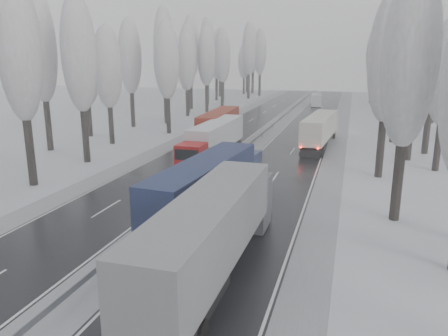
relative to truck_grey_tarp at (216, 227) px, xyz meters
The scene contains 58 objects.
ground 7.73m from the truck_grey_tarp, 139.99° to the right, with size 260.00×260.00×0.00m, color silver.
carriageway_right 25.47m from the truck_grey_tarp, 90.70° to the left, with size 7.50×200.00×0.03m, color black.
carriageway_left 27.67m from the truck_grey_tarp, 113.11° to the left, with size 7.50×200.00×0.03m, color black.
median_slush 26.07m from the truck_grey_tarp, 102.38° to the left, with size 3.00×200.00×0.04m, color #A6A9AE.
shoulder_right 25.89m from the truck_grey_tarp, 79.62° to the left, with size 2.40×200.00×0.04m, color #A6A9AE.
shoulder_left 29.95m from the truck_grey_tarp, 121.89° to the left, with size 2.40×200.00×0.04m, color #A6A9AE.
median_guardrail 26.01m from the truck_grey_tarp, 102.39° to the left, with size 0.12×200.00×0.76m.
tree_16 16.58m from the truck_grey_tarp, 49.26° to the left, with size 3.60×3.60×16.53m.
tree_18 25.39m from the truck_grey_tarp, 68.20° to the left, with size 3.60×3.60×16.58m.
tree_19 30.82m from the truck_grey_tarp, 61.26° to the left, with size 3.60×3.60×14.57m.
tree_20 33.74m from the truck_grey_tarp, 67.98° to the left, with size 3.60×3.60×15.71m.
tree_21 38.59m from the truck_grey_tarp, 67.11° to the left, with size 3.60×3.60×18.62m.
tree_22 43.18m from the truck_grey_tarp, 74.36° to the left, with size 3.60×3.60×15.86m.
tree_23 48.70m from the truck_grey_tarp, 68.45° to the left, with size 3.60×3.60×13.55m.
tree_24 49.11m from the truck_grey_tarp, 75.10° to the left, with size 3.60×3.60×20.49m.
tree_26 58.63m from the truck_grey_tarp, 78.03° to the left, with size 3.60×3.60×18.78m.
tree_27 64.15m from the truck_grey_tarp, 72.46° to the left, with size 3.60×3.60×17.62m.
tree_28 68.87m from the truck_grey_tarp, 80.90° to the left, with size 3.60×3.60×19.62m.
tree_29 74.11m from the truck_grey_tarp, 75.71° to the left, with size 3.60×3.60×18.11m.
tree_30 78.32m from the truck_grey_tarp, 81.87° to the left, with size 3.60×3.60×17.86m.
tree_31 83.30m from the truck_grey_tarp, 78.21° to the left, with size 3.60×3.60×18.58m.
tree_32 85.69m from the truck_grey_tarp, 82.54° to the left, with size 3.60×3.60×17.33m.
tree_33 89.92m from the truck_grey_tarp, 80.88° to the left, with size 3.60×3.60×14.33m.
tree_34 92.62m from the truck_grey_tarp, 83.67° to the left, with size 3.60×3.60×17.63m.
tree_35 98.02m from the truck_grey_tarp, 78.54° to the left, with size 3.60×3.60×18.25m.
tree_36 102.66m from the truck_grey_tarp, 83.55° to the left, with size 3.60×3.60×20.23m.
tree_37 107.39m from the truck_grey_tarp, 80.07° to the left, with size 3.60×3.60×16.37m.
tree_38 113.18m from the truck_grey_tarp, 83.30° to the left, with size 3.60×3.60×17.97m.
tree_39 117.41m from the truck_grey_tarp, 82.16° to the left, with size 3.60×3.60×16.19m.
tree_56 24.78m from the truck_grey_tarp, 151.43° to the left, with size 3.60×3.60×18.12m.
tree_58 29.92m from the truck_grey_tarp, 136.11° to the left, with size 3.60×3.60×17.21m.
tree_59 38.21m from the truck_grey_tarp, 139.88° to the left, with size 3.60×3.60×18.41m.
tree_60 38.25m from the truck_grey_tarp, 128.28° to the left, with size 3.60×3.60×14.84m.
tree_61 44.84m from the truck_grey_tarp, 130.93° to the left, with size 3.60×3.60×13.95m.
tree_62 44.33m from the truck_grey_tarp, 116.53° to the left, with size 3.60×3.60×16.04m.
tree_63 51.70m from the truck_grey_tarp, 122.48° to the left, with size 3.60×3.60×16.88m.
tree_64 54.12m from the truck_grey_tarp, 116.37° to the left, with size 3.60×3.60×15.42m.
tree_65 58.84m from the truck_grey_tarp, 116.20° to the left, with size 3.60×3.60×19.48m.
tree_66 62.78m from the truck_grey_tarp, 112.35° to the left, with size 3.60×3.60×15.23m.
tree_67 67.12m from the truck_grey_tarp, 112.15° to the left, with size 3.60×3.60×17.09m.
tree_68 68.62m from the truck_grey_tarp, 108.96° to the left, with size 3.60×3.60×16.65m.
tree_69 74.22m from the truck_grey_tarp, 111.51° to the left, with size 3.60×3.60×19.35m.
tree_70 78.12m from the truck_grey_tarp, 106.37° to the left, with size 3.60×3.60×17.09m.
tree_71 83.52m from the truck_grey_tarp, 108.74° to the left, with size 3.60×3.60×19.61m.
tree_72 87.66m from the truck_grey_tarp, 106.28° to the left, with size 3.60×3.60×15.11m.
tree_73 92.42m from the truck_grey_tarp, 107.31° to the left, with size 3.60×3.60×17.22m.
tree_74 97.40m from the truck_grey_tarp, 102.30° to the left, with size 3.60×3.60×19.68m.
tree_75 103.47m from the truck_grey_tarp, 106.78° to the left, with size 3.60×3.60×18.60m.
tree_76 106.29m from the truck_grey_tarp, 100.67° to the left, with size 3.60×3.60×18.55m.
tree_77 111.15m from the truck_grey_tarp, 103.14° to the left, with size 3.60×3.60×14.32m.
tree_78 113.47m from the truck_grey_tarp, 101.80° to the left, with size 3.60×3.60×19.55m.
tree_79 117.83m from the truck_grey_tarp, 102.73° to the left, with size 3.60×3.60×17.07m.
truck_grey_tarp is the anchor object (origin of this frame).
truck_blue_box 8.41m from the truck_grey_tarp, 109.84° to the left, with size 4.04×16.83×4.28m.
truck_cream_box 35.29m from the truck_grey_tarp, 85.77° to the left, with size 3.70×15.87×4.04m.
box_truck_distant 81.50m from the truck_grey_tarp, 91.28° to the left, with size 2.94×7.40×2.69m.
truck_red_white 25.55m from the truck_grey_tarp, 107.91° to the left, with size 2.63×15.81×4.04m.
truck_red_red 34.37m from the truck_grey_tarp, 107.21° to the left, with size 3.25×16.11×4.11m.
Camera 1 is at (11.75, -14.90, 10.99)m, focal length 35.00 mm.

